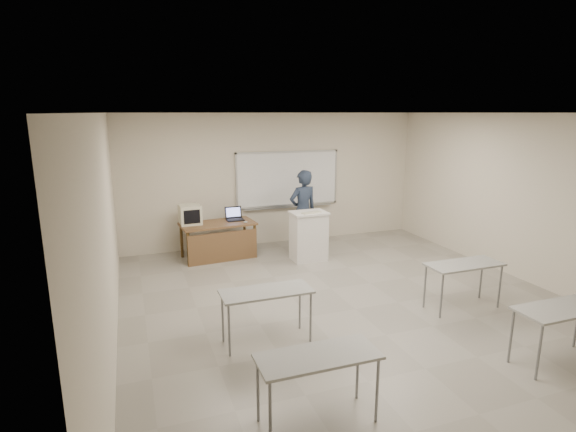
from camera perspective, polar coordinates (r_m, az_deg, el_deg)
name	(u,v)px	position (r m, az deg, el deg)	size (l,w,h in m)	color
floor	(355,309)	(7.25, 8.53, -11.66)	(7.00, 8.00, 0.01)	gray
whiteboard	(288,180)	(10.46, -0.02, 4.64)	(2.48, 0.10, 1.31)	white
student_desks	(408,303)	(5.93, 15.00, -10.62)	(4.40, 2.20, 0.73)	gray
instructor_desk	(219,233)	(9.44, -8.76, -2.16)	(1.53, 0.76, 0.75)	brown
podium	(309,236)	(9.29, 2.62, -2.54)	(0.73, 0.53, 1.02)	silver
crt_monitor	(190,214)	(9.50, -12.37, 0.19)	(0.43, 0.48, 0.41)	beige
laptop	(235,217)	(9.72, -6.80, -0.12)	(0.36, 0.34, 0.27)	black
mouse	(246,222)	(9.42, -5.42, -0.77)	(0.09, 0.06, 0.04)	#A4A8AB
keyboard	(311,213)	(9.06, 2.99, 0.44)	(0.41, 0.14, 0.02)	beige
presenter	(303,211)	(9.81, 1.91, 0.63)	(0.66, 0.43, 1.80)	black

